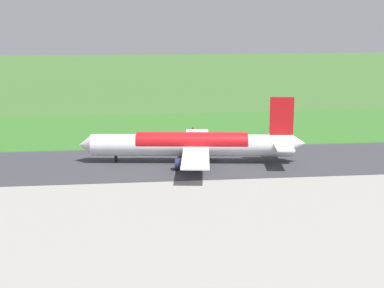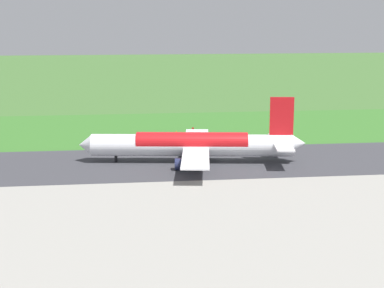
% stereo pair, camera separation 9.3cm
% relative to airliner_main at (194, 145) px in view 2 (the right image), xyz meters
% --- Properties ---
extents(ground_plane, '(800.00, 800.00, 0.00)m').
position_rel_airliner_main_xyz_m(ground_plane, '(-7.96, -0.05, -4.35)').
color(ground_plane, '#3D662D').
extents(runway_asphalt, '(600.00, 33.49, 0.06)m').
position_rel_airliner_main_xyz_m(runway_asphalt, '(-7.96, -0.05, -4.32)').
color(runway_asphalt, '#38383D').
rests_on(runway_asphalt, ground).
extents(apron_concrete, '(440.00, 110.00, 0.05)m').
position_rel_airliner_main_xyz_m(apron_concrete, '(-7.96, 66.57, -4.33)').
color(apron_concrete, gray).
rests_on(apron_concrete, ground).
extents(grass_verge_foreground, '(600.00, 80.00, 0.04)m').
position_rel_airliner_main_xyz_m(grass_verge_foreground, '(-7.96, -34.96, -4.33)').
color(grass_verge_foreground, '#346B27').
rests_on(grass_verge_foreground, ground).
extents(airliner_main, '(54.07, 44.41, 15.88)m').
position_rel_airliner_main_xyz_m(airliner_main, '(0.00, 0.00, 0.00)').
color(airliner_main, white).
rests_on(airliner_main, ground).
extents(no_stopping_sign, '(0.60, 0.10, 2.36)m').
position_rel_airliner_main_xyz_m(no_stopping_sign, '(-3.92, -33.27, -2.94)').
color(no_stopping_sign, slate).
rests_on(no_stopping_sign, ground).
extents(traffic_cone_orange, '(0.40, 0.40, 0.55)m').
position_rel_airliner_main_xyz_m(traffic_cone_orange, '(0.44, -38.54, -4.08)').
color(traffic_cone_orange, orange).
rests_on(traffic_cone_orange, ground).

